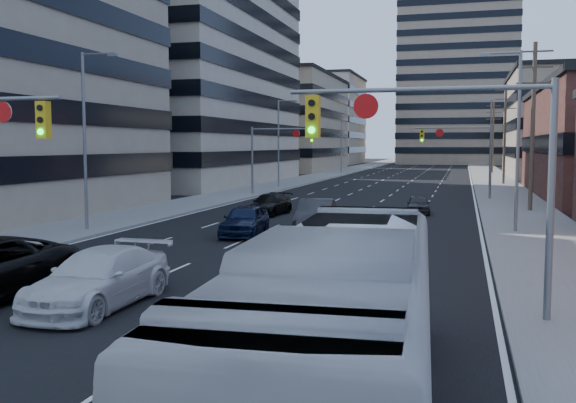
{
  "coord_description": "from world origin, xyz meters",
  "views": [
    {
      "loc": [
        7.96,
        -8.51,
        4.41
      ],
      "look_at": [
        1.33,
        15.62,
        2.2
      ],
      "focal_mm": 40.0,
      "sensor_mm": 36.0,
      "label": 1
    }
  ],
  "objects_px": {
    "white_van": "(99,278)",
    "transit_bus": "(341,328)",
    "silver_suv": "(212,373)",
    "sedan_blue": "(245,220)"
  },
  "relations": [
    {
      "from": "white_van",
      "to": "transit_bus",
      "type": "height_order",
      "value": "transit_bus"
    },
    {
      "from": "silver_suv",
      "to": "transit_bus",
      "type": "bearing_deg",
      "value": 1.94
    },
    {
      "from": "silver_suv",
      "to": "transit_bus",
      "type": "relative_size",
      "value": 0.43
    },
    {
      "from": "silver_suv",
      "to": "white_van",
      "type": "bearing_deg",
      "value": 134.07
    },
    {
      "from": "white_van",
      "to": "sedan_blue",
      "type": "xyz_separation_m",
      "value": [
        -0.65,
        13.97,
        -0.02
      ]
    },
    {
      "from": "transit_bus",
      "to": "silver_suv",
      "type": "bearing_deg",
      "value": 179.28
    },
    {
      "from": "white_van",
      "to": "silver_suv",
      "type": "height_order",
      "value": "white_van"
    },
    {
      "from": "white_van",
      "to": "sedan_blue",
      "type": "height_order",
      "value": "white_van"
    },
    {
      "from": "transit_bus",
      "to": "white_van",
      "type": "bearing_deg",
      "value": 140.91
    },
    {
      "from": "silver_suv",
      "to": "sedan_blue",
      "type": "xyz_separation_m",
      "value": [
        -6.28,
        19.67,
        0.1
      ]
    }
  ]
}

